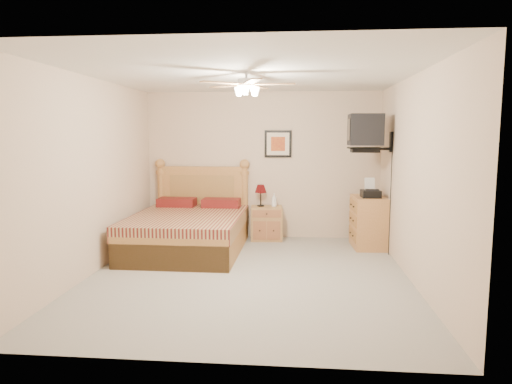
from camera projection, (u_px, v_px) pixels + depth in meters
floor at (249, 275)px, 5.79m from camera, size 4.50×4.50×0.00m
ceiling at (248, 74)px, 5.48m from camera, size 4.00×4.50×0.04m
wall_back at (262, 165)px, 7.86m from camera, size 4.00×0.04×2.50m
wall_front at (216, 206)px, 3.41m from camera, size 4.00×0.04×2.50m
wall_left at (93, 176)px, 5.81m from camera, size 0.04×4.50×2.50m
wall_right at (414, 179)px, 5.46m from camera, size 0.04×4.50×2.50m
bed at (187, 207)px, 6.91m from camera, size 1.63×2.12×1.36m
nightstand at (267, 223)px, 7.73m from camera, size 0.55×0.43×0.57m
table_lamp at (261, 195)px, 7.73m from camera, size 0.20×0.20×0.37m
lotion_bottle at (274, 200)px, 7.68m from camera, size 0.11×0.11×0.23m
framed_picture at (278, 144)px, 7.77m from camera, size 0.46×0.04×0.46m
dresser at (368, 222)px, 7.19m from camera, size 0.52×0.71×0.81m
fax_machine at (371, 188)px, 7.03m from camera, size 0.30×0.32×0.30m
magazine_lower at (363, 194)px, 7.35m from camera, size 0.21×0.26×0.02m
magazine_upper at (365, 193)px, 7.34m from camera, size 0.24×0.30×0.02m
wall_tv at (376, 132)px, 6.73m from camera, size 0.56×0.46×0.58m
ceiling_fan at (246, 84)px, 5.30m from camera, size 1.14×1.14×0.28m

